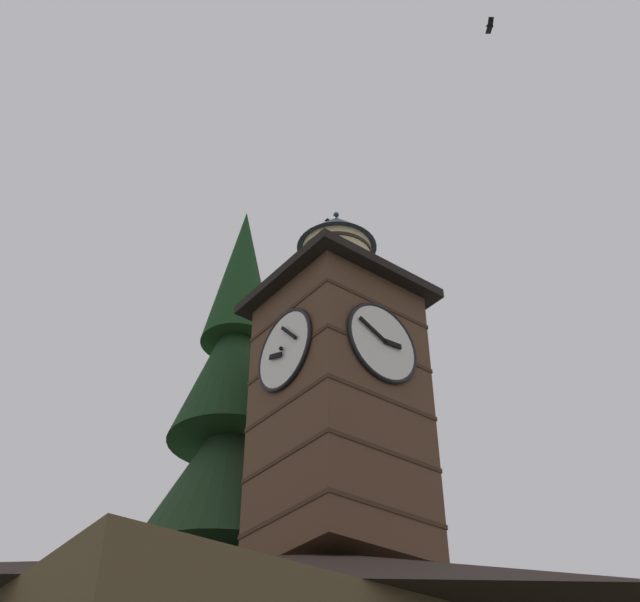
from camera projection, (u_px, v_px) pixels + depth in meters
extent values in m
cube|color=brown|center=(340.00, 424.00, 18.52)|extent=(3.10, 3.10, 6.74)
cube|color=#3C291C|center=(341.00, 533.00, 16.98)|extent=(3.14, 3.14, 0.10)
cube|color=#3C291C|center=(340.00, 477.00, 17.74)|extent=(3.14, 3.14, 0.10)
cube|color=#3C291C|center=(340.00, 425.00, 18.50)|extent=(3.14, 3.14, 0.10)
cube|color=#3C291C|center=(339.00, 378.00, 19.26)|extent=(3.14, 3.14, 0.10)
cube|color=#3C291C|center=(338.00, 334.00, 20.02)|extent=(3.14, 3.14, 0.10)
cylinder|color=white|center=(382.00, 343.00, 18.35)|extent=(1.96, 0.10, 1.96)
torus|color=black|center=(383.00, 342.00, 18.34)|extent=(2.06, 0.10, 2.06)
cube|color=black|center=(393.00, 344.00, 18.42)|extent=(0.50, 0.04, 0.15)
cube|color=black|center=(373.00, 329.00, 18.22)|extent=(0.76, 0.04, 0.42)
sphere|color=black|center=(385.00, 341.00, 18.28)|extent=(0.10, 0.10, 0.10)
cylinder|color=white|center=(285.00, 350.00, 18.58)|extent=(0.10, 1.96, 1.96)
torus|color=black|center=(284.00, 350.00, 18.57)|extent=(0.10, 2.06, 2.06)
cube|color=black|center=(275.00, 356.00, 18.64)|extent=(0.04, 0.50, 0.27)
cube|color=black|center=(289.00, 333.00, 18.54)|extent=(0.04, 0.61, 0.64)
sphere|color=black|center=(281.00, 348.00, 18.53)|extent=(0.10, 0.10, 0.10)
cube|color=black|center=(338.00, 302.00, 20.62)|extent=(3.80, 3.80, 0.25)
cylinder|color=beige|center=(337.00, 273.00, 21.19)|extent=(1.84, 1.84, 1.65)
cylinder|color=#2D2319|center=(337.00, 289.00, 20.86)|extent=(1.90, 1.90, 0.10)
cylinder|color=#2D2319|center=(337.00, 273.00, 21.19)|extent=(1.90, 1.90, 0.10)
cylinder|color=#2D2319|center=(337.00, 256.00, 21.52)|extent=(1.90, 1.90, 0.10)
cone|color=#2D3847|center=(336.00, 233.00, 22.02)|extent=(2.14, 2.14, 1.12)
sphere|color=#2D3847|center=(336.00, 215.00, 22.42)|extent=(0.16, 0.16, 0.16)
cone|color=#16331E|center=(219.00, 586.00, 19.39)|extent=(5.85, 5.85, 5.37)
cone|color=#1D341C|center=(227.00, 478.00, 21.06)|extent=(4.62, 4.62, 4.47)
cone|color=#18361A|center=(235.00, 368.00, 23.09)|extent=(3.38, 3.38, 4.81)
cone|color=#193A1A|center=(242.00, 274.00, 25.14)|extent=(2.15, 2.15, 5.20)
sphere|color=silver|center=(154.00, 567.00, 48.00)|extent=(1.58, 1.58, 1.58)
ellipsoid|color=black|center=(490.00, 26.00, 22.10)|extent=(0.23, 0.21, 0.11)
cube|color=black|center=(489.00, 30.00, 22.21)|extent=(0.27, 0.29, 0.11)
cube|color=black|center=(491.00, 22.00, 22.00)|extent=(0.27, 0.29, 0.11)
ellipsoid|color=black|center=(331.00, 223.00, 28.34)|extent=(0.13, 0.22, 0.12)
cube|color=black|center=(329.00, 221.00, 28.28)|extent=(0.26, 0.17, 0.05)
cube|color=black|center=(334.00, 225.00, 28.41)|extent=(0.26, 0.17, 0.05)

